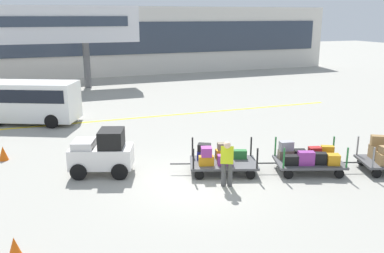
# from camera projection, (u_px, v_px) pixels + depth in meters

# --- Properties ---
(ground_plane) EXTENTS (120.00, 120.00, 0.00)m
(ground_plane) POSITION_uv_depth(u_px,v_px,m) (199.00, 181.00, 13.74)
(ground_plane) COLOR #9E9B91
(apron_lead_line) EXTENTS (21.75, 0.45, 0.01)m
(apron_lead_line) POSITION_uv_depth(u_px,v_px,m) (154.00, 116.00, 22.39)
(apron_lead_line) COLOR yellow
(apron_lead_line) RESTS_ON ground_plane
(terminal_building) EXTENTS (47.29, 2.51, 6.06)m
(terminal_building) POSITION_uv_depth(u_px,v_px,m) (90.00, 42.00, 36.38)
(terminal_building) COLOR beige
(terminal_building) RESTS_ON ground_plane
(baggage_tug) EXTENTS (2.35, 1.80, 1.58)m
(baggage_tug) POSITION_uv_depth(u_px,v_px,m) (102.00, 153.00, 14.15)
(baggage_tug) COLOR white
(baggage_tug) RESTS_ON ground_plane
(baggage_cart_lead) EXTENTS (3.07, 2.09, 1.10)m
(baggage_cart_lead) POSITION_uv_depth(u_px,v_px,m) (219.00, 159.00, 14.33)
(baggage_cart_lead) COLOR #4C4C4F
(baggage_cart_lead) RESTS_ON ground_plane
(baggage_cart_middle) EXTENTS (3.07, 2.09, 1.10)m
(baggage_cart_middle) POSITION_uv_depth(u_px,v_px,m) (308.00, 158.00, 14.37)
(baggage_cart_middle) COLOR #4C4C4F
(baggage_cart_middle) RESTS_ON ground_plane
(baggage_handler) EXTENTS (0.55, 0.56, 1.56)m
(baggage_handler) POSITION_uv_depth(u_px,v_px,m) (227.00, 161.00, 13.03)
(baggage_handler) COLOR #4C4C4C
(baggage_handler) RESTS_ON ground_plane
(shuttle_van) EXTENTS (5.15, 3.75, 2.10)m
(shuttle_van) POSITION_uv_depth(u_px,v_px,m) (29.00, 99.00, 20.76)
(shuttle_van) COLOR white
(shuttle_van) RESTS_ON ground_plane
(safety_cone_near) EXTENTS (0.36, 0.36, 0.55)m
(safety_cone_near) POSITION_uv_depth(u_px,v_px,m) (15.00, 248.00, 9.26)
(safety_cone_near) COLOR #EA590F
(safety_cone_near) RESTS_ON ground_plane
(safety_cone_far) EXTENTS (0.36, 0.36, 0.55)m
(safety_cone_far) POSITION_uv_depth(u_px,v_px,m) (3.00, 153.00, 15.62)
(safety_cone_far) COLOR #EA590F
(safety_cone_far) RESTS_ON ground_plane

